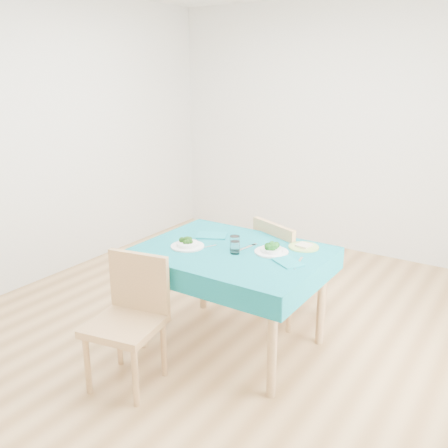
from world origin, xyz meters
The scene contains 16 objects.
room_shell centered at (0.00, 0.00, 1.35)m, with size 4.02×4.52×2.73m.
table centered at (0.23, -0.24, 0.38)m, with size 1.29×0.98×0.76m, color #095E68.
chair_near centered at (-0.09, -1.02, 0.54)m, with size 0.43×0.47×1.08m, color #A9804F.
chair_far centered at (0.39, 0.41, 0.58)m, with size 0.46×0.50×1.15m, color #A9804F.
bowl_near centered at (-0.08, -0.36, 0.79)m, with size 0.24×0.24×0.07m, color white, non-canonical shape.
bowl_far centered at (0.48, -0.13, 0.79)m, with size 0.24×0.24×0.07m, color white, non-canonical shape.
fork_near centered at (-0.15, -0.31, 0.76)m, with size 0.02×0.17×0.00m, color silver.
knife_near centered at (0.04, -0.30, 0.76)m, with size 0.01×0.19×0.00m, color silver.
fork_far centered at (0.29, -0.14, 0.76)m, with size 0.02×0.18×0.00m, color silver.
knife_far centered at (0.73, -0.21, 0.76)m, with size 0.02×0.23×0.00m, color silver.
napkin_near centered at (-0.06, -0.07, 0.76)m, with size 0.22×0.16×0.01m, color #0D6973.
napkin_far centered at (0.67, -0.25, 0.76)m, with size 0.20×0.14×0.01m, color #0D6973.
tumbler_center centered at (0.23, -0.21, 0.81)m, with size 0.07×0.07×0.10m, color white.
tumbler_side centered at (0.28, -0.28, 0.80)m, with size 0.07×0.07×0.09m, color white.
side_plate centered at (0.63, 0.09, 0.76)m, with size 0.22×0.22×0.01m, color #95BD5C.
bread_slice centered at (0.63, 0.09, 0.78)m, with size 0.09×0.09×0.01m, color beige.
Camera 1 is at (2.00, -3.04, 1.99)m, focal length 40.00 mm.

